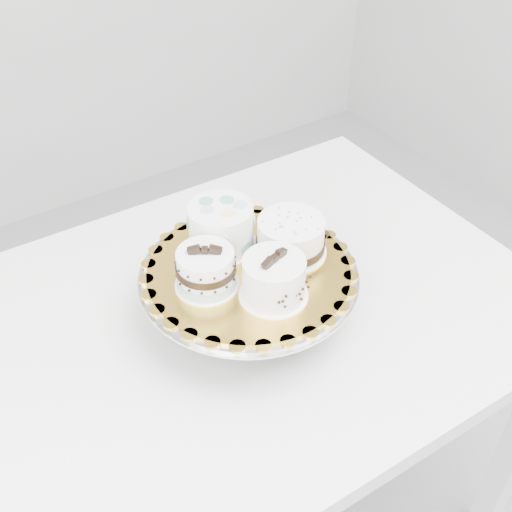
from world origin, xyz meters
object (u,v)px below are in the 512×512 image
table (221,350)px  cake_banded (206,271)px  cake_dots (221,226)px  cake_ribbon (291,238)px  cake_swirl (274,280)px  cake_board (249,270)px  cake_stand (249,285)px

table → cake_banded: bearing=-148.7°
cake_dots → cake_banded: bearing=-115.3°
cake_ribbon → cake_dots: bearing=119.1°
cake_swirl → cake_board: bearing=72.1°
cake_swirl → cake_dots: bearing=74.3°
cake_swirl → cake_dots: 0.15m
cake_swirl → cake_banded: (-0.07, 0.08, -0.00)m
table → cake_ribbon: (0.13, -0.02, 0.22)m
table → cake_stand: 0.16m
cake_board → cake_banded: cake_banded is taller
cake_ribbon → cake_swirl: bearing=-158.8°
cake_board → cake_swirl: cake_swirl is taller
cake_banded → cake_dots: 0.10m
table → cake_swirl: size_ratio=9.57×
cake_board → cake_swirl: 0.08m
cake_banded → cake_board: bearing=29.9°
cake_banded → cake_ribbon: (0.16, -0.01, -0.00)m
table → cake_ribbon: cake_ribbon is taller
table → cake_swirl: (0.05, -0.10, 0.22)m
cake_ribbon → cake_board: bearing=160.3°
table → cake_banded: 0.22m
cake_ribbon → cake_stand: bearing=160.3°
table → cake_board: (0.05, -0.02, 0.19)m
table → cake_banded: (-0.03, -0.02, 0.22)m
cake_board → cake_banded: 0.08m
cake_swirl → cake_ribbon: cake_swirl is taller
cake_stand → cake_banded: bearing=176.6°
cake_board → cake_swirl: bearing=-91.3°
cake_stand → cake_swirl: cake_swirl is taller
table → cake_board: cake_board is taller
cake_board → cake_dots: cake_dots is taller
cake_swirl → cake_ribbon: bearing=23.8°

